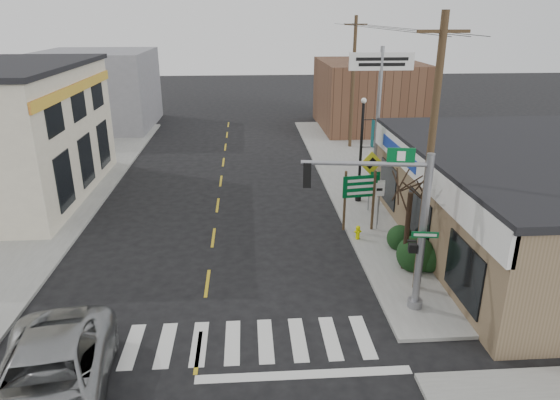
{
  "coord_description": "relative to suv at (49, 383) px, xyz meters",
  "views": [
    {
      "loc": [
        1.56,
        -12.3,
        9.35
      ],
      "look_at": [
        2.77,
        5.1,
        2.8
      ],
      "focal_mm": 32.0,
      "sensor_mm": 36.0,
      "label": 1
    }
  ],
  "objects": [
    {
      "name": "utility_pole_far",
      "position": [
        12.62,
        25.18,
        3.95
      ],
      "size": [
        1.58,
        0.24,
        9.1
      ],
      "rotation": [
        0.0,
        0.0,
        -0.02
      ],
      "color": "#3C291E",
      "rests_on": "sidewalk_right"
    },
    {
      "name": "sidewalk_right",
      "position": [
        12.43,
        15.05,
        -0.78
      ],
      "size": [
        6.0,
        38.0,
        0.13
      ],
      "primitive_type": "cube",
      "color": "gray",
      "rests_on": "ground"
    },
    {
      "name": "crosswalk",
      "position": [
        3.43,
        2.45,
        -0.84
      ],
      "size": [
        11.0,
        2.2,
        0.01
      ],
      "primitive_type": "cube",
      "color": "silver",
      "rests_on": "ground"
    },
    {
      "name": "dance_center_sign",
      "position": [
        12.43,
        17.23,
        4.92
      ],
      "size": [
        3.56,
        0.22,
        7.57
      ],
      "rotation": [
        0.0,
        0.0,
        0.01
      ],
      "color": "gray",
      "rests_on": "sidewalk_right"
    },
    {
      "name": "ground",
      "position": [
        3.43,
        2.05,
        -0.84
      ],
      "size": [
        140.0,
        140.0,
        0.0
      ],
      "primitive_type": "plane",
      "color": "black",
      "rests_on": "ground"
    },
    {
      "name": "shrub_back",
      "position": [
        11.31,
        8.28,
        -0.3
      ],
      "size": [
        1.1,
        1.1,
        0.83
      ],
      "primitive_type": "ellipsoid",
      "color": "#1C3113",
      "rests_on": "sidewalk_right"
    },
    {
      "name": "suv",
      "position": [
        0.0,
        0.0,
        0.0
      ],
      "size": [
        3.63,
        6.39,
        1.68
      ],
      "primitive_type": "imported",
      "rotation": [
        0.0,
        0.0,
        0.14
      ],
      "color": "#929496",
      "rests_on": "ground"
    },
    {
      "name": "sidewalk_left",
      "position": [
        -5.57,
        15.05,
        -0.78
      ],
      "size": [
        6.0,
        38.0,
        0.13
      ],
      "primitive_type": "cube",
      "color": "gray",
      "rests_on": "ground"
    },
    {
      "name": "center_line",
      "position": [
        3.43,
        10.05,
        -0.84
      ],
      "size": [
        0.12,
        56.0,
        0.01
      ],
      "primitive_type": "cube",
      "color": "gold",
      "rests_on": "ground"
    },
    {
      "name": "bldg_distant_left",
      "position": [
        -7.57,
        34.05,
        2.36
      ],
      "size": [
        9.0,
        10.0,
        6.4
      ],
      "primitive_type": "cube",
      "color": "gray",
      "rests_on": "ground"
    },
    {
      "name": "traffic_signal_pole",
      "position": [
        9.85,
        3.8,
        2.54
      ],
      "size": [
        4.3,
        0.36,
        5.45
      ],
      "rotation": [
        0.0,
        0.0,
        -0.14
      ],
      "color": "gray",
      "rests_on": "sidewalk_right"
    },
    {
      "name": "shrub_front",
      "position": [
        11.37,
        6.51,
        -0.17
      ],
      "size": [
        1.45,
        1.45,
        1.09
      ],
      "primitive_type": "ellipsoid",
      "color": "#153715",
      "rests_on": "sidewalk_right"
    },
    {
      "name": "lamp_post",
      "position": [
        10.83,
        13.89,
        2.4
      ],
      "size": [
        0.7,
        0.55,
        5.35
      ],
      "rotation": [
        0.0,
        0.0,
        0.14
      ],
      "color": "black",
      "rests_on": "sidewalk_right"
    },
    {
      "name": "bldg_distant_right",
      "position": [
        15.43,
        32.05,
        1.96
      ],
      "size": [
        8.0,
        10.0,
        5.6
      ],
      "primitive_type": "cube",
      "color": "brown",
      "rests_on": "ground"
    },
    {
      "name": "guide_sign",
      "position": [
        9.94,
        10.18,
        1.09
      ],
      "size": [
        1.59,
        0.13,
        2.78
      ],
      "rotation": [
        0.0,
        0.0,
        0.14
      ],
      "color": "#4B3723",
      "rests_on": "sidewalk_right"
    },
    {
      "name": "utility_pole_near",
      "position": [
        10.93,
        5.01,
        4.07
      ],
      "size": [
        1.62,
        0.24,
        9.32
      ],
      "rotation": [
        0.0,
        0.0,
        0.02
      ],
      "color": "#40241B",
      "rests_on": "sidewalk_right"
    },
    {
      "name": "ped_crossing_sign",
      "position": [
        10.98,
        12.5,
        1.34
      ],
      "size": [
        1.18,
        0.08,
        3.03
      ],
      "rotation": [
        0.0,
        0.0,
        0.2
      ],
      "color": "gray",
      "rests_on": "sidewalk_right"
    },
    {
      "name": "bare_tree",
      "position": [
        10.93,
        6.47,
        2.92
      ],
      "size": [
        2.31,
        2.31,
        4.62
      ],
      "rotation": [
        0.0,
        0.0,
        0.28
      ],
      "color": "black",
      "rests_on": "sidewalk_right"
    },
    {
      "name": "fire_hydrant",
      "position": [
        9.73,
        9.21,
        -0.37
      ],
      "size": [
        0.2,
        0.2,
        0.62
      ],
      "rotation": [
        0.0,
        0.0,
        0.16
      ],
      "color": "#D8DC00",
      "rests_on": "sidewalk_right"
    }
  ]
}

